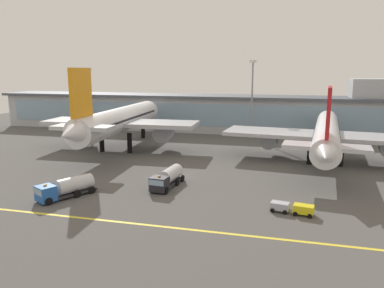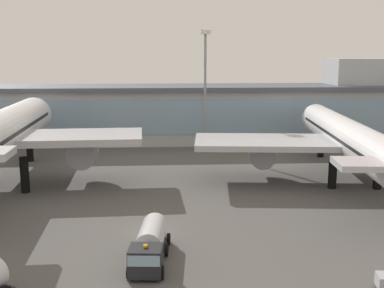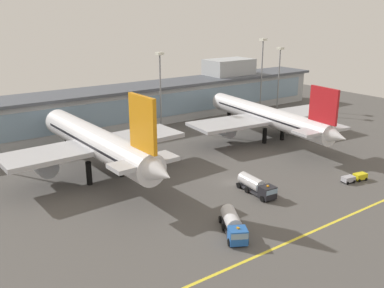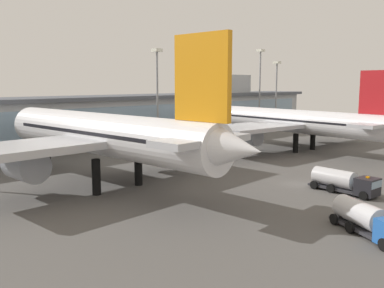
% 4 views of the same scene
% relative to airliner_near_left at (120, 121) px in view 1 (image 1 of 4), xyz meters
% --- Properties ---
extents(ground_plane, '(204.69, 204.69, 0.00)m').
position_rel_airliner_near_left_xyz_m(ground_plane, '(19.57, -18.30, -7.05)').
color(ground_plane, '#514F4C').
extents(taxiway_centreline_stripe, '(163.75, 0.50, 0.01)m').
position_rel_airliner_near_left_xyz_m(taxiway_centreline_stripe, '(19.57, -40.30, -7.04)').
color(taxiway_centreline_stripe, yellow).
rests_on(taxiway_centreline_stripe, ground).
extents(terminal_building, '(149.21, 14.00, 16.39)m').
position_rel_airliner_near_left_xyz_m(terminal_building, '(21.57, 32.71, -1.03)').
color(terminal_building, '#ADB2B7').
rests_on(terminal_building, ground).
extents(airliner_near_left, '(37.02, 50.68, 19.25)m').
position_rel_airliner_near_left_xyz_m(airliner_near_left, '(0.00, 0.00, 0.00)').
color(airliner_near_left, black).
rests_on(airliner_near_left, ground).
extents(airliner_near_right, '(42.75, 51.63, 16.31)m').
position_rel_airliner_near_left_xyz_m(airliner_near_right, '(46.43, -0.73, -1.11)').
color(airliner_near_right, black).
rests_on(airliner_near_right, ground).
extents(fuel_tanker_truck, '(6.49, 9.10, 2.90)m').
position_rel_airliner_near_left_xyz_m(fuel_tanker_truck, '(6.64, -33.82, -5.54)').
color(fuel_tanker_truck, black).
rests_on(fuel_tanker_truck, ground).
extents(baggage_tug_near, '(5.78, 2.63, 1.40)m').
position_rel_airliner_near_left_xyz_m(baggage_tug_near, '(39.68, -31.93, -6.26)').
color(baggage_tug_near, black).
rests_on(baggage_tug_near, ground).
extents(service_truck_far, '(3.63, 9.23, 2.90)m').
position_rel_airliner_near_left_xyz_m(service_truck_far, '(19.84, -25.10, -5.54)').
color(service_truck_far, black).
rests_on(service_truck_far, ground).
extents(apron_light_mast_west, '(1.80, 1.80, 21.44)m').
position_rel_airliner_near_left_xyz_m(apron_light_mast_west, '(28.82, 22.76, 7.19)').
color(apron_light_mast_west, gray).
rests_on(apron_light_mast_west, ground).
extents(apron_light_mast_centre, '(1.80, 1.80, 19.25)m').
position_rel_airliner_near_left_xyz_m(apron_light_mast_centre, '(-21.72, 24.45, 5.95)').
color(apron_light_mast_centre, gray).
rests_on(apron_light_mast_centre, ground).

